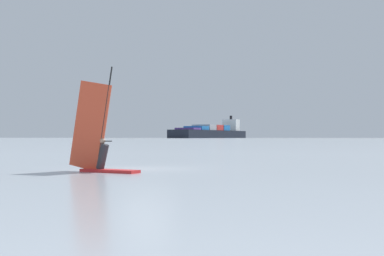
# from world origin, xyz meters

# --- Properties ---
(ground_plane) EXTENTS (4000.00, 4000.00, 0.00)m
(ground_plane) POSITION_xyz_m (0.00, 0.00, 0.00)
(ground_plane) COLOR #9EA8B2
(windsurfer) EXTENTS (3.34, 0.77, 4.17)m
(windsurfer) POSITION_xyz_m (-0.61, -2.50, 1.05)
(windsurfer) COLOR red
(windsurfer) RESTS_ON ground_plane
(cargo_ship) EXTENTS (33.61, 200.61, 34.72)m
(cargo_ship) POSITION_xyz_m (-284.73, 660.03, 8.32)
(cargo_ship) COLOR black
(cargo_ship) RESTS_ON ground_plane
(distant_headland) EXTENTS (1359.31, 677.65, 35.83)m
(distant_headland) POSITION_xyz_m (-160.85, 1389.96, 17.91)
(distant_headland) COLOR #756B56
(distant_headland) RESTS_ON ground_plane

